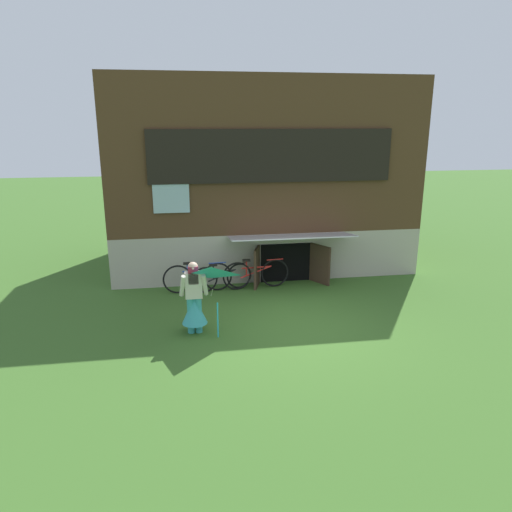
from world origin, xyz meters
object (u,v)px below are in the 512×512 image
kite (211,287)px  bicycle_red (256,274)px  bicycle_blue (198,277)px  person (194,304)px  bicycle_black (222,277)px

kite → bicycle_red: (1.35, 3.05, -0.79)m
bicycle_blue → person: bearing=-97.0°
person → bicycle_blue: bearing=97.5°
kite → bicycle_red: kite is taller
bicycle_black → person: bearing=-119.8°
person → bicycle_blue: (0.16, 2.43, -0.25)m
bicycle_blue → bicycle_red: bearing=-1.5°
kite → bicycle_blue: kite is taller
kite → bicycle_red: 3.43m
bicycle_red → bicycle_blue: bearing=176.6°
kite → bicycle_red: size_ratio=0.81×
bicycle_red → bicycle_blue: (-1.51, -0.05, -0.00)m
bicycle_black → bicycle_red: bearing=-10.2°
person → bicycle_red: 3.00m
bicycle_red → bicycle_blue: size_ratio=1.00×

